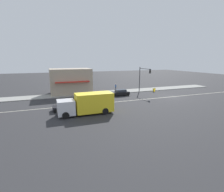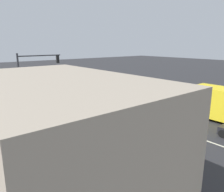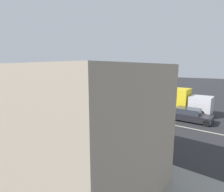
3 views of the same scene
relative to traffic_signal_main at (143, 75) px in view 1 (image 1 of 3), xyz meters
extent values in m
plane|color=#2B2B2D|center=(-6.12, 15.10, -3.90)|extent=(160.00, 160.00, 0.00)
cube|color=gray|center=(2.88, 15.60, -3.84)|extent=(4.00, 73.00, 0.12)
cube|color=beige|center=(-6.12, -2.90, -3.90)|extent=(0.16, 60.00, 0.01)
cube|color=tan|center=(4.76, 15.31, -1.11)|extent=(5.37, 8.60, 5.34)
cube|color=red|center=(1.72, 15.31, -0.98)|extent=(0.70, 6.88, 0.20)
cylinder|color=#333338|center=(1.43, 0.01, -0.98)|extent=(0.18, 0.18, 5.60)
cylinder|color=#333338|center=(-0.82, 0.01, 1.52)|extent=(4.50, 0.12, 0.12)
cube|color=black|center=(-2.77, 0.01, 1.07)|extent=(0.28, 0.24, 0.84)
sphere|color=red|center=(-2.77, -0.12, 1.34)|extent=(0.18, 0.18, 0.18)
sphere|color=gold|center=(-2.77, -0.12, 1.07)|extent=(0.18, 0.18, 0.18)
sphere|color=green|center=(-2.77, -0.12, 0.80)|extent=(0.18, 0.18, 0.18)
cylinder|color=#282D42|center=(4.08, 4.92, -3.35)|extent=(0.26, 0.26, 0.85)
cylinder|color=#284C8C|center=(4.08, 4.92, -2.65)|extent=(0.34, 0.34, 0.55)
sphere|color=tan|center=(4.08, 4.92, -2.26)|extent=(0.22, 0.22, 0.22)
cube|color=yellow|center=(0.00, -3.29, -3.47)|extent=(0.45, 0.21, 0.84)
cube|color=yellow|center=(0.00, -2.97, -3.47)|extent=(0.45, 0.21, 0.84)
cube|color=silver|center=(-11.12, 18.22, -2.68)|extent=(2.28, 2.20, 1.90)
cube|color=yellow|center=(-11.12, 14.37, -2.33)|extent=(2.40, 5.10, 2.60)
cylinder|color=black|center=(-12.20, 18.42, -3.45)|extent=(0.28, 0.90, 0.90)
cylinder|color=black|center=(-10.04, 18.42, -3.45)|extent=(0.28, 0.90, 0.90)
cylinder|color=black|center=(-12.20, 13.12, -3.45)|extent=(0.28, 0.90, 0.90)
cylinder|color=black|center=(-10.04, 13.12, -3.45)|extent=(0.28, 0.90, 0.90)
cube|color=black|center=(-1.12, 6.11, -3.41)|extent=(1.75, 3.84, 0.63)
cube|color=#2D333D|center=(-1.12, 5.92, -2.86)|extent=(1.49, 2.11, 0.46)
cylinder|color=black|center=(-1.90, 7.63, -3.59)|extent=(0.22, 0.62, 0.62)
cylinder|color=black|center=(-0.35, 7.63, -3.59)|extent=(0.22, 0.62, 0.62)
cylinder|color=black|center=(-1.90, 4.59, -3.59)|extent=(0.22, 0.62, 0.62)
cylinder|color=black|center=(-0.35, 4.59, -3.59)|extent=(0.22, 0.62, 0.62)
cube|color=black|center=(-8.32, 17.81, -3.44)|extent=(1.78, 4.04, 0.59)
cube|color=#2D333D|center=(-8.32, 17.60, -2.88)|extent=(1.52, 2.22, 0.54)
cylinder|color=black|center=(-9.12, 19.43, -3.60)|extent=(0.22, 0.60, 0.60)
cylinder|color=black|center=(-7.53, 19.43, -3.60)|extent=(0.22, 0.60, 0.60)
cylinder|color=black|center=(-9.12, 16.18, -3.60)|extent=(0.22, 0.60, 0.60)
cylinder|color=black|center=(-7.53, 16.18, -3.60)|extent=(0.22, 0.60, 0.60)
camera|label=1|loc=(-34.05, 20.50, 3.50)|focal=28.00mm
camera|label=2|loc=(7.95, 22.39, 2.71)|focal=35.00mm
camera|label=3|loc=(9.77, 21.98, 1.44)|focal=28.00mm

